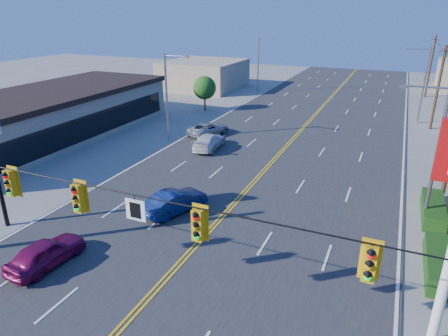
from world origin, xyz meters
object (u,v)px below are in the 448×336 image
at_px(signal_span, 105,218).
at_px(car_silver, 209,129).
at_px(car_magenta, 46,254).
at_px(car_white, 209,142).
at_px(car_blue, 175,202).

height_order(signal_span, car_silver, signal_span).
distance_m(signal_span, car_silver, 26.16).
height_order(car_magenta, car_white, car_magenta).
bearing_deg(signal_span, car_blue, 106.81).
xyz_separation_m(car_blue, car_silver, (-5.07, 15.35, -0.06)).
distance_m(car_magenta, car_white, 18.91).
xyz_separation_m(car_magenta, car_white, (-0.36, 18.90, -0.00)).
xyz_separation_m(signal_span, car_white, (-6.07, 20.90, -4.21)).
distance_m(signal_span, car_white, 22.17).
height_order(car_white, car_silver, car_white).
xyz_separation_m(signal_span, car_blue, (-2.79, 9.24, -4.19)).
bearing_deg(car_white, car_silver, -69.46).
xyz_separation_m(car_blue, car_white, (-3.28, 11.66, -0.02)).
bearing_deg(car_silver, car_magenta, 114.57).
height_order(signal_span, car_blue, signal_span).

